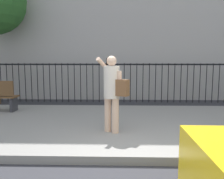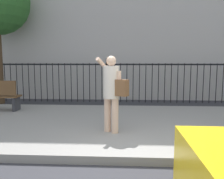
{
  "view_description": "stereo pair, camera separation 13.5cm",
  "coord_description": "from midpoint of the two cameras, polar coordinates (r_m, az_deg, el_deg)",
  "views": [
    {
      "loc": [
        -0.35,
        -3.61,
        1.69
      ],
      "look_at": [
        -0.5,
        1.63,
        1.05
      ],
      "focal_mm": 37.47,
      "sensor_mm": 36.0,
      "label": 1
    },
    {
      "loc": [
        -0.22,
        -3.61,
        1.69
      ],
      "look_at": [
        -0.5,
        1.63,
        1.05
      ],
      "focal_mm": 37.47,
      "sensor_mm": 36.0,
      "label": 2
    }
  ],
  "objects": [
    {
      "name": "sidewalk",
      "position": [
        6.04,
        5.76,
        -8.57
      ],
      "size": [
        28.0,
        4.4,
        0.15
      ],
      "primitive_type": "cube",
      "color": "gray",
      "rests_on": "ground"
    },
    {
      "name": "pedestrian_on_phone",
      "position": [
        4.97,
        0.84,
        0.22
      ],
      "size": [
        0.71,
        0.62,
        1.65
      ],
      "color": "beige",
      "rests_on": "sidewalk"
    },
    {
      "name": "iron_fence",
      "position": [
        9.54,
        4.82,
        2.94
      ],
      "size": [
        12.03,
        0.04,
        1.6
      ],
      "color": "black",
      "rests_on": "ground"
    },
    {
      "name": "ground_plane",
      "position": [
        4.0,
        7.26,
        -18.1
      ],
      "size": [
        60.0,
        60.0,
        0.0
      ],
      "primitive_type": "plane",
      "color": "#333338"
    }
  ]
}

